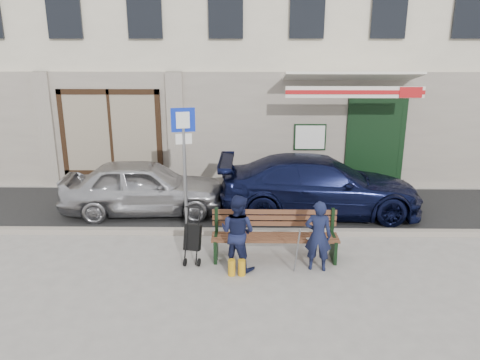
{
  "coord_description": "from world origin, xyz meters",
  "views": [
    {
      "loc": [
        0.56,
        -7.82,
        4.07
      ],
      "look_at": [
        0.42,
        1.6,
        1.2
      ],
      "focal_mm": 35.0,
      "sensor_mm": 36.0,
      "label": 1
    }
  ],
  "objects_px": {
    "bench": "(272,237)",
    "man": "(318,236)",
    "woman": "(238,232)",
    "stroller": "(193,238)",
    "car_silver": "(144,187)",
    "parking_sign": "(184,150)",
    "car_navy": "(319,185)"
  },
  "relations": [
    {
      "from": "parking_sign",
      "to": "stroller",
      "type": "bearing_deg",
      "value": -90.83
    },
    {
      "from": "bench",
      "to": "man",
      "type": "relative_size",
      "value": 1.81
    },
    {
      "from": "woman",
      "to": "parking_sign",
      "type": "bearing_deg",
      "value": -27.7
    },
    {
      "from": "stroller",
      "to": "parking_sign",
      "type": "bearing_deg",
      "value": 114.65
    },
    {
      "from": "bench",
      "to": "stroller",
      "type": "height_order",
      "value": "stroller"
    },
    {
      "from": "car_navy",
      "to": "woman",
      "type": "xyz_separation_m",
      "value": [
        -1.9,
        -2.86,
        0.01
      ]
    },
    {
      "from": "bench",
      "to": "man",
      "type": "height_order",
      "value": "man"
    },
    {
      "from": "car_silver",
      "to": "parking_sign",
      "type": "distance_m",
      "value": 1.93
    },
    {
      "from": "car_navy",
      "to": "stroller",
      "type": "xyz_separation_m",
      "value": [
        -2.75,
        -2.62,
        -0.23
      ]
    },
    {
      "from": "car_navy",
      "to": "woman",
      "type": "relative_size",
      "value": 3.4
    },
    {
      "from": "parking_sign",
      "to": "stroller",
      "type": "height_order",
      "value": "parking_sign"
    },
    {
      "from": "parking_sign",
      "to": "bench",
      "type": "xyz_separation_m",
      "value": [
        1.82,
        -1.4,
        -1.35
      ]
    },
    {
      "from": "parking_sign",
      "to": "woman",
      "type": "height_order",
      "value": "parking_sign"
    },
    {
      "from": "car_navy",
      "to": "parking_sign",
      "type": "distance_m",
      "value": 3.44
    },
    {
      "from": "woman",
      "to": "stroller",
      "type": "distance_m",
      "value": 0.92
    },
    {
      "from": "parking_sign",
      "to": "car_silver",
      "type": "bearing_deg",
      "value": 125.16
    },
    {
      "from": "woman",
      "to": "stroller",
      "type": "height_order",
      "value": "woman"
    },
    {
      "from": "stroller",
      "to": "man",
      "type": "bearing_deg",
      "value": 5.98
    },
    {
      "from": "car_navy",
      "to": "stroller",
      "type": "relative_size",
      "value": 4.57
    },
    {
      "from": "woman",
      "to": "stroller",
      "type": "relative_size",
      "value": 1.34
    },
    {
      "from": "bench",
      "to": "stroller",
      "type": "relative_size",
      "value": 2.29
    },
    {
      "from": "man",
      "to": "woman",
      "type": "distance_m",
      "value": 1.45
    },
    {
      "from": "car_silver",
      "to": "man",
      "type": "xyz_separation_m",
      "value": [
        3.75,
        -2.85,
        0.0
      ]
    },
    {
      "from": "car_navy",
      "to": "bench",
      "type": "relative_size",
      "value": 2.0
    },
    {
      "from": "car_silver",
      "to": "parking_sign",
      "type": "bearing_deg",
      "value": -135.88
    },
    {
      "from": "man",
      "to": "car_silver",
      "type": "bearing_deg",
      "value": -28.97
    },
    {
      "from": "car_silver",
      "to": "parking_sign",
      "type": "height_order",
      "value": "parking_sign"
    },
    {
      "from": "man",
      "to": "stroller",
      "type": "relative_size",
      "value": 1.26
    },
    {
      "from": "bench",
      "to": "woman",
      "type": "distance_m",
      "value": 0.79
    },
    {
      "from": "woman",
      "to": "car_silver",
      "type": "bearing_deg",
      "value": -21.71
    },
    {
      "from": "car_silver",
      "to": "man",
      "type": "height_order",
      "value": "man"
    },
    {
      "from": "bench",
      "to": "woman",
      "type": "bearing_deg",
      "value": -150.7
    }
  ]
}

